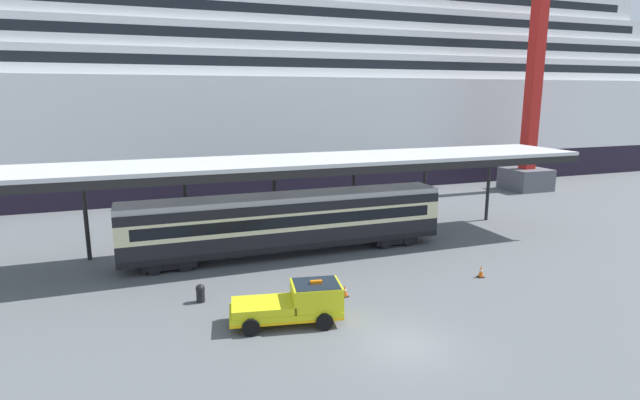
% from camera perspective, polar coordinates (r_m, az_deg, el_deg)
% --- Properties ---
extents(ground_plane, '(400.00, 400.00, 0.00)m').
position_cam_1_polar(ground_plane, '(22.71, 9.51, -15.96)').
color(ground_plane, '#595D60').
extents(cruise_ship, '(139.69, 31.46, 41.71)m').
position_cam_1_polar(cruise_ship, '(66.66, -13.44, 14.31)').
color(cruise_ship, black).
rests_on(cruise_ship, ground).
extents(platform_canopy, '(43.65, 6.48, 6.38)m').
position_cam_1_polar(platform_canopy, '(33.13, -4.03, 4.13)').
color(platform_canopy, silver).
rests_on(platform_canopy, ground).
extents(train_carriage, '(21.40, 2.81, 4.11)m').
position_cam_1_polar(train_carriage, '(33.43, -3.72, -2.41)').
color(train_carriage, black).
rests_on(train_carriage, ground).
extents(service_truck, '(5.47, 2.94, 2.02)m').
position_cam_1_polar(service_truck, '(24.03, -2.67, -11.56)').
color(service_truck, yellow).
rests_on(service_truck, ground).
extents(traffic_cone_near, '(0.36, 0.36, 0.64)m').
position_cam_1_polar(traffic_cone_near, '(27.14, 2.85, -10.28)').
color(traffic_cone_near, black).
rests_on(traffic_cone_near, ground).
extents(traffic_cone_mid, '(0.36, 0.36, 0.72)m').
position_cam_1_polar(traffic_cone_mid, '(31.27, 17.83, -7.73)').
color(traffic_cone_mid, black).
rests_on(traffic_cone_mid, ground).
extents(dockside_crane, '(15.36, 4.40, 61.60)m').
position_cam_1_polar(dockside_crane, '(61.73, 24.26, 19.30)').
color(dockside_crane, '#595960').
rests_on(dockside_crane, ground).
extents(quay_bollard, '(0.48, 0.48, 0.96)m').
position_cam_1_polar(quay_bollard, '(27.10, -13.43, -10.18)').
color(quay_bollard, black).
rests_on(quay_bollard, ground).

